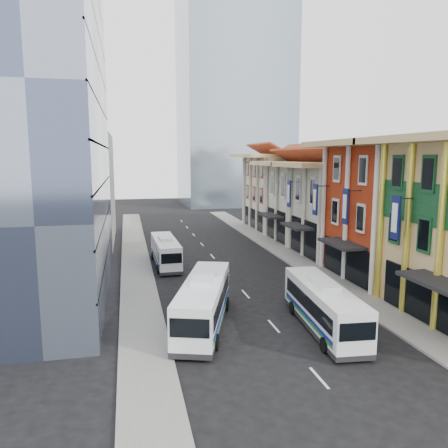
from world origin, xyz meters
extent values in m
plane|color=black|center=(0.00, 0.00, 0.00)|extent=(200.00, 200.00, 0.00)
cube|color=slate|center=(8.50, 22.00, 0.07)|extent=(3.00, 90.00, 0.15)
cube|color=slate|center=(-8.50, 22.00, 0.07)|extent=(3.00, 90.00, 0.15)
cube|color=#AD3113|center=(14.00, 17.00, 6.00)|extent=(8.00, 10.00, 12.00)
cube|color=beige|center=(14.00, 26.50, 5.00)|extent=(8.00, 9.00, 10.00)
cube|color=beige|center=(14.00, 35.50, 5.00)|extent=(8.00, 9.00, 10.00)
cube|color=beige|center=(14.00, 46.00, 5.50)|extent=(8.00, 12.00, 11.00)
cube|color=#444F6B|center=(-17.00, 19.00, 15.00)|extent=(12.00, 26.00, 30.00)
cube|color=gray|center=(-16.00, 42.00, 7.00)|extent=(10.00, 18.00, 14.00)
camera|label=1|loc=(-9.24, -18.13, 11.11)|focal=35.00mm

